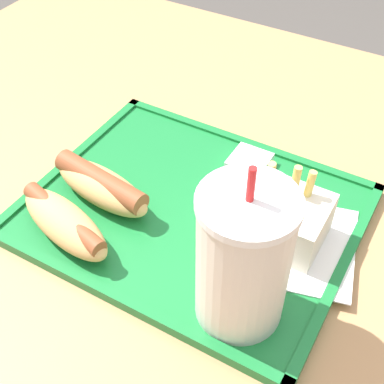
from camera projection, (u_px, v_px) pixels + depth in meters
dining_table at (172, 379)px, 0.90m from camera, size 1.19×1.08×0.75m
food_tray at (192, 212)px, 0.66m from camera, size 0.39×0.31×0.01m
paper_napkin at (283, 240)px, 0.62m from camera, size 0.19×0.17×0.00m
soda_cup at (243, 259)px, 0.50m from camera, size 0.09×0.09×0.19m
hot_dog_far at (65, 222)px, 0.61m from camera, size 0.15×0.08×0.04m
hot_dog_near at (99, 188)px, 0.65m from camera, size 0.15×0.07×0.04m
fries_carton at (281, 217)px, 0.60m from camera, size 0.10×0.08×0.11m
sauce_cup_mayo at (249, 162)px, 0.70m from camera, size 0.05×0.05×0.02m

